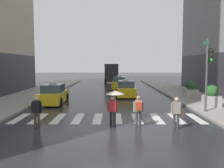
{
  "coord_description": "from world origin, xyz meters",
  "views": [
    {
      "loc": [
        0.27,
        -10.96,
        3.3
      ],
      "look_at": [
        0.18,
        8.0,
        1.68
      ],
      "focal_mm": 37.35,
      "sensor_mm": 36.0,
      "label": 1
    }
  ],
  "objects": [
    {
      "name": "pedestrian_plain_coat",
      "position": [
        -3.62,
        0.91,
        0.94
      ],
      "size": [
        0.55,
        0.24,
        1.65
      ],
      "color": "#473D33",
      "rests_on": "ground"
    },
    {
      "name": "pedestrian_with_umbrella",
      "position": [
        0.39,
        1.1,
        1.52
      ],
      "size": [
        0.96,
        0.96,
        1.94
      ],
      "color": "black",
      "rests_on": "ground"
    },
    {
      "name": "taxi_third",
      "position": [
        1.2,
        20.07,
        0.72
      ],
      "size": [
        2.11,
        4.62,
        1.8
      ],
      "color": "yellow",
      "rests_on": "ground"
    },
    {
      "name": "planter_near_corner",
      "position": [
        7.74,
        6.33,
        0.87
      ],
      "size": [
        1.1,
        1.1,
        1.6
      ],
      "color": "#A8A399",
      "rests_on": "curb_right"
    },
    {
      "name": "traffic_light_pole",
      "position": [
        6.62,
        4.4,
        3.26
      ],
      "size": [
        0.44,
        0.84,
        4.8
      ],
      "color": "#47474C",
      "rests_on": "curb_right"
    },
    {
      "name": "box_truck",
      "position": [
        0.11,
        29.45,
        1.85
      ],
      "size": [
        2.4,
        7.58,
        3.35
      ],
      "color": "#2D2D2D",
      "rests_on": "ground"
    },
    {
      "name": "taxi_second",
      "position": [
        1.67,
        12.8,
        0.72
      ],
      "size": [
        1.94,
        4.55,
        1.8
      ],
      "color": "yellow",
      "rests_on": "ground"
    },
    {
      "name": "pedestrian_with_handbag",
      "position": [
        3.52,
        0.57,
        0.93
      ],
      "size": [
        0.6,
        0.24,
        1.65
      ],
      "color": "#333338",
      "rests_on": "ground"
    },
    {
      "name": "taxi_lead",
      "position": [
        -4.67,
        8.53,
        0.72
      ],
      "size": [
        1.95,
        4.55,
        1.8
      ],
      "color": "yellow",
      "rests_on": "ground"
    },
    {
      "name": "planter_mid_block",
      "position": [
        7.7,
        10.78,
        0.87
      ],
      "size": [
        1.1,
        1.1,
        1.6
      ],
      "color": "#A8A399",
      "rests_on": "curb_right"
    },
    {
      "name": "pedestrian_with_backpack",
      "position": [
        1.66,
        1.08,
        0.97
      ],
      "size": [
        0.55,
        0.43,
        1.65
      ],
      "color": "#333338",
      "rests_on": "ground"
    },
    {
      "name": "crosswalk_markings",
      "position": [
        0.0,
        3.0,
        0.0
      ],
      "size": [
        11.3,
        2.8,
        0.01
      ],
      "color": "silver",
      "rests_on": "ground"
    },
    {
      "name": "ground_plane",
      "position": [
        0.0,
        0.0,
        0.0
      ],
      "size": [
        160.0,
        160.0,
        0.0
      ],
      "primitive_type": "plane",
      "color": "#26262B"
    }
  ]
}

